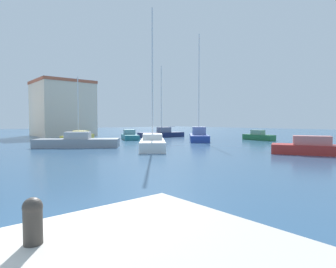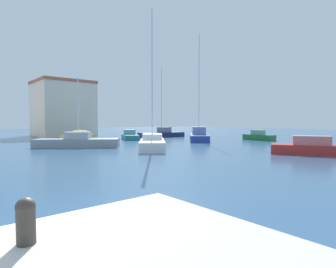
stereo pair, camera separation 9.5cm
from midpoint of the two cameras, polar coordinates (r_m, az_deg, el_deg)
name	(u,v)px [view 1 (the left image)]	position (r m, az deg, el deg)	size (l,w,h in m)	color
water	(134,145)	(30.16, -7.15, -2.30)	(160.00, 160.00, 0.00)	#2D5175
mooring_bollard	(33,219)	(3.84, -26.63, -15.28)	(0.23, 0.23, 0.56)	#38332D
sailboat_yellow_distant_north	(79,137)	(37.49, -17.89, -0.63)	(5.93, 6.07, 8.24)	gold
motorboat_red_inner_mooring	(322,148)	(24.42, 28.85, -2.58)	(5.19, 7.59, 1.44)	#B22823
motorboat_teal_far_right	(130,136)	(40.12, -7.91, -0.40)	(4.16, 5.88, 1.39)	#1E707A
sailboat_blue_behind_lamppost	(199,136)	(37.53, 6.24, -0.32)	(7.81, 7.95, 14.18)	#233D93
motorboat_grey_mid_harbor	(78,142)	(29.17, -18.11, -1.56)	(8.05, 6.78, 1.52)	gray
sailboat_white_outer_mooring	(153,143)	(26.14, -3.30, -1.76)	(6.71, 7.86, 13.03)	white
motorboat_green_distant_east	(258,136)	(39.98, 17.97, -0.47)	(1.82, 4.74, 1.38)	#28703D
sailboat_navy_near_pier	(162,134)	(45.40, -1.36, 0.09)	(7.84, 3.41, 11.54)	#19234C
harbor_office	(63,109)	(53.46, -20.84, 4.89)	(9.11, 9.38, 9.68)	beige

